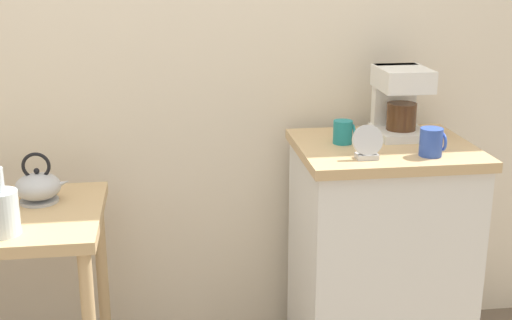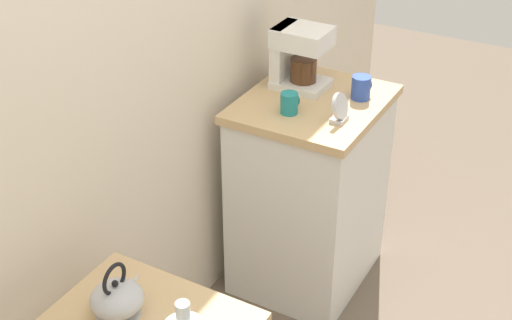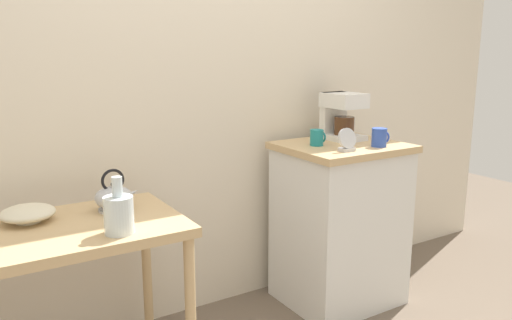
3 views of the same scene
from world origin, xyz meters
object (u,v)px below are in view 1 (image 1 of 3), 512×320
(teakettle, at_px, (39,186))
(coffee_maker, at_px, (400,98))
(table_clock, at_px, (367,144))
(mug_dark_teal, at_px, (343,132))
(glass_carafe_vase, at_px, (1,211))
(mug_blue, at_px, (432,142))

(teakettle, bearing_deg, coffee_maker, 3.84)
(coffee_maker, xyz_separation_m, table_clock, (-0.21, -0.29, -0.09))
(mug_dark_teal, bearing_deg, coffee_maker, 20.45)
(glass_carafe_vase, relative_size, mug_dark_teal, 2.55)
(glass_carafe_vase, xyz_separation_m, coffee_maker, (1.38, 0.37, 0.24))
(coffee_maker, distance_m, mug_dark_teal, 0.27)
(coffee_maker, bearing_deg, teakettle, -176.16)
(mug_dark_teal, bearing_deg, mug_blue, -37.02)
(coffee_maker, xyz_separation_m, mug_blue, (0.02, -0.28, -0.09))
(mug_blue, height_order, table_clock, table_clock)
(mug_dark_teal, bearing_deg, table_clock, -81.68)
(glass_carafe_vase, relative_size, coffee_maker, 0.83)
(glass_carafe_vase, height_order, table_clock, table_clock)
(glass_carafe_vase, relative_size, table_clock, 1.85)
(table_clock, bearing_deg, mug_blue, 1.41)
(mug_blue, bearing_deg, table_clock, -178.59)
(teakettle, height_order, coffee_maker, coffee_maker)
(glass_carafe_vase, distance_m, coffee_maker, 1.45)
(table_clock, bearing_deg, glass_carafe_vase, -175.98)
(glass_carafe_vase, height_order, mug_blue, mug_blue)
(glass_carafe_vase, xyz_separation_m, mug_blue, (1.41, 0.09, 0.14))
(teakettle, bearing_deg, glass_carafe_vase, -103.49)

